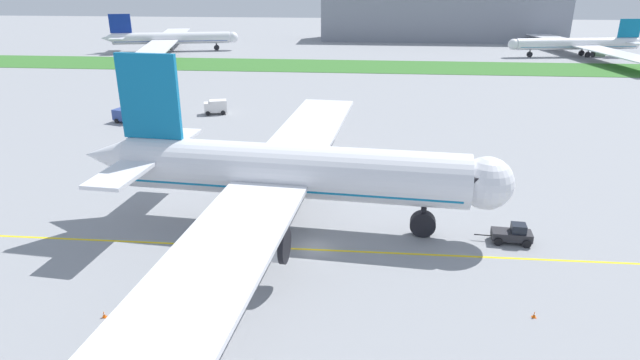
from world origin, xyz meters
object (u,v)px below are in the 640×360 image
ground_crew_wingwalker_port (285,205)px  traffic_cone_near_nose (534,314)px  service_truck_fuel_bowser (216,106)px  traffic_cone_port_wing (104,314)px  parked_airliner_far_left (169,38)px  airliner_foreground (287,172)px  pushback_tug (513,234)px  parked_airliner_far_centre (579,44)px  service_truck_baggage_loader (127,116)px

ground_crew_wingwalker_port → traffic_cone_near_nose: size_ratio=2.78×
ground_crew_wingwalker_port → traffic_cone_near_nose: (24.11, -19.04, -0.70)m
ground_crew_wingwalker_port → service_truck_fuel_bowser: (-21.41, 46.55, 0.57)m
traffic_cone_port_wing → parked_airliner_far_left: (-51.15, 158.49, 4.21)m
parked_airliner_far_left → traffic_cone_near_nose: bearing=-60.6°
airliner_foreground → ground_crew_wingwalker_port: 6.45m
traffic_cone_port_wing → parked_airliner_far_left: bearing=107.9°
pushback_tug → parked_airliner_far_centre: bearing=68.6°
service_truck_fuel_bowser → parked_airliner_far_centre: parked_airliner_far_centre is taller
traffic_cone_port_wing → service_truck_fuel_bowser: bearing=97.7°
parked_airliner_far_centre → traffic_cone_port_wing: bearing=-120.5°
parked_airliner_far_centre → traffic_cone_near_nose: bearing=-110.1°
airliner_foreground → traffic_cone_near_nose: size_ratio=130.02×
traffic_cone_port_wing → parked_airliner_far_centre: size_ratio=0.01×
service_truck_fuel_bowser → parked_airliner_far_left: (-41.83, 89.66, 2.94)m
ground_crew_wingwalker_port → parked_airliner_far_centre: 157.67m
traffic_cone_near_nose → parked_airliner_far_centre: 164.53m
pushback_tug → traffic_cone_near_nose: size_ratio=10.39×
traffic_cone_port_wing → service_truck_baggage_loader: service_truck_baggage_loader is taller
parked_airliner_far_left → parked_airliner_far_centre: size_ratio=0.99×
traffic_cone_near_nose → service_truck_baggage_loader: 83.48m
airliner_foreground → pushback_tug: airliner_foreground is taller
ground_crew_wingwalker_port → parked_airliner_far_left: 150.21m
pushback_tug → traffic_cone_port_wing: pushback_tug is taller
airliner_foreground → service_truck_baggage_loader: bearing=132.1°
service_truck_fuel_bowser → airliner_foreground: bearing=-65.9°
service_truck_baggage_loader → parked_airliner_far_centre: (117.36, 97.12, 2.81)m
ground_crew_wingwalker_port → service_truck_baggage_loader: 52.94m
service_truck_baggage_loader → airliner_foreground: bearing=-47.9°
traffic_cone_near_nose → service_truck_baggage_loader: size_ratio=0.10×
parked_airliner_far_centre → service_truck_baggage_loader: bearing=-140.4°
airliner_foreground → parked_airliner_far_centre: (79.89, 138.65, -2.26)m
service_truck_baggage_loader → parked_airliner_far_centre: 152.36m
pushback_tug → ground_crew_wingwalker_port: bearing=168.0°
service_truck_fuel_bowser → parked_airliner_far_left: parked_airliner_far_left is taller
parked_airliner_far_centre → ground_crew_wingwalker_port: bearing=-120.8°
traffic_cone_near_nose → parked_airliner_far_left: (-87.35, 155.25, 4.21)m
traffic_cone_port_wing → service_truck_baggage_loader: 65.32m
ground_crew_wingwalker_port → service_truck_baggage_loader: size_ratio=0.28×
ground_crew_wingwalker_port → parked_airliner_far_centre: parked_airliner_far_centre is taller
traffic_cone_near_nose → service_truck_baggage_loader: bearing=136.7°
airliner_foreground → traffic_cone_port_wing: bearing=-124.3°
traffic_cone_port_wing → parked_airliner_far_centre: (92.85, 157.67, 3.92)m
ground_crew_wingwalker_port → traffic_cone_near_nose: bearing=-38.3°
traffic_cone_near_nose → parked_airliner_far_centre: size_ratio=0.01×
parked_airliner_far_left → pushback_tug: bearing=-57.9°
traffic_cone_near_nose → traffic_cone_port_wing: same height
parked_airliner_far_centre → airliner_foreground: bearing=-119.9°
traffic_cone_near_nose → service_truck_fuel_bowser: service_truck_fuel_bowser is taller
pushback_tug → service_truck_baggage_loader: size_ratio=1.03×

